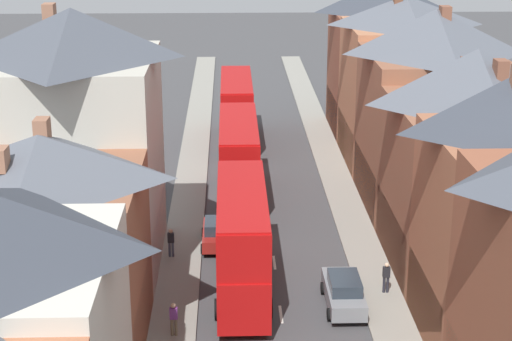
{
  "coord_description": "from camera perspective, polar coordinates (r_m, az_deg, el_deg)",
  "views": [
    {
      "loc": [
        -2.38,
        -12.73,
        19.37
      ],
      "look_at": [
        -0.64,
        41.23,
        1.62
      ],
      "focal_mm": 60.0,
      "sensor_mm": 36.0,
      "label": 1
    }
  ],
  "objects": [
    {
      "name": "pedestrian_far_left",
      "position": [
        43.48,
        8.68,
        -6.96
      ],
      "size": [
        0.36,
        0.22,
        1.61
      ],
      "color": "#23232D",
      "rests_on": "pavement_right"
    },
    {
      "name": "double_decker_bus_lead",
      "position": [
        55.34,
        -1.17,
        0.79
      ],
      "size": [
        2.74,
        10.8,
        5.3
      ],
      "color": "#B70F0F",
      "rests_on": "ground"
    },
    {
      "name": "car_parked_right_a",
      "position": [
        42.1,
        5.88,
        -8.01
      ],
      "size": [
        1.9,
        4.56,
        1.67
      ],
      "color": "gray",
      "rests_on": "ground"
    },
    {
      "name": "car_parked_left_a",
      "position": [
        48.8,
        -2.56,
        -4.18
      ],
      "size": [
        1.9,
        3.88,
        1.6
      ],
      "color": "maroon",
      "rests_on": "ground"
    },
    {
      "name": "pavement_left",
      "position": [
        54.34,
        -4.6,
        -2.66
      ],
      "size": [
        2.2,
        104.0,
        0.14
      ],
      "primitive_type": "cube",
      "color": "gray",
      "rests_on": "ground"
    },
    {
      "name": "terrace_row_right",
      "position": [
        42.39,
        15.5,
        -0.75
      ],
      "size": [
        8.0,
        72.2,
        13.75
      ],
      "color": "brown",
      "rests_on": "ground"
    },
    {
      "name": "centre_line_dashes",
      "position": [
        52.49,
        0.88,
        -3.45
      ],
      "size": [
        0.14,
        97.8,
        0.01
      ],
      "color": "silver",
      "rests_on": "ground"
    },
    {
      "name": "double_decker_bus_mid_street",
      "position": [
        42.73,
        -0.94,
        -4.59
      ],
      "size": [
        2.74,
        10.8,
        5.3
      ],
      "color": "#B70F0F",
      "rests_on": "ground"
    },
    {
      "name": "double_decker_bus_far_approaching",
      "position": [
        67.97,
        -1.31,
        4.1
      ],
      "size": [
        2.74,
        10.8,
        5.3
      ],
      "color": "#B70F0F",
      "rests_on": "ground"
    },
    {
      "name": "pedestrian_mid_right",
      "position": [
        39.26,
        -5.51,
        -9.73
      ],
      "size": [
        0.36,
        0.22,
        1.61
      ],
      "color": "brown",
      "rests_on": "pavement_left"
    },
    {
      "name": "pedestrian_far_right",
      "position": [
        47.26,
        -5.69,
        -4.72
      ],
      "size": [
        0.36,
        0.22,
        1.61
      ],
      "color": "#3D4256",
      "rests_on": "pavement_left"
    },
    {
      "name": "pavement_right",
      "position": [
        54.79,
        6.13,
        -2.54
      ],
      "size": [
        2.2,
        104.0,
        0.14
      ],
      "primitive_type": "cube",
      "color": "gray",
      "rests_on": "ground"
    }
  ]
}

